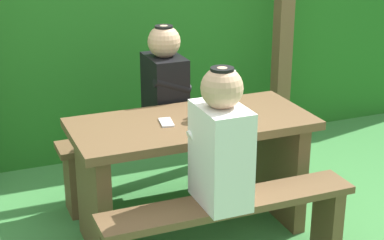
{
  "coord_description": "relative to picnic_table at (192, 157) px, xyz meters",
  "views": [
    {
      "loc": [
        -1.27,
        -3.11,
        1.97
      ],
      "look_at": [
        0.0,
        0.0,
        0.73
      ],
      "focal_mm": 58.06,
      "sensor_mm": 36.0,
      "label": 1
    }
  ],
  "objects": [
    {
      "name": "ground_plane",
      "position": [
        0.0,
        0.0,
        -0.5
      ],
      "size": [
        12.0,
        12.0,
        0.0
      ],
      "primitive_type": "plane",
      "color": "#3E8340"
    },
    {
      "name": "hedge_backdrop",
      "position": [
        0.0,
        1.87,
        0.46
      ],
      "size": [
        6.4,
        1.07,
        1.92
      ],
      "primitive_type": "cube",
      "color": "#246B20",
      "rests_on": "ground_plane"
    },
    {
      "name": "pergola_post_right",
      "position": [
        1.2,
        1.05,
        0.47
      ],
      "size": [
        0.12,
        0.12,
        1.94
      ],
      "primitive_type": "cube",
      "color": "brown",
      "rests_on": "ground_plane"
    },
    {
      "name": "picnic_table",
      "position": [
        0.0,
        0.0,
        0.0
      ],
      "size": [
        1.4,
        0.64,
        0.74
      ],
      "color": "brown",
      "rests_on": "ground_plane"
    },
    {
      "name": "bench_near",
      "position": [
        0.0,
        -0.52,
        -0.17
      ],
      "size": [
        1.4,
        0.24,
        0.47
      ],
      "color": "brown",
      "rests_on": "ground_plane"
    },
    {
      "name": "bench_far",
      "position": [
        0.0,
        0.52,
        -0.17
      ],
      "size": [
        1.4,
        0.24,
        0.47
      ],
      "color": "brown",
      "rests_on": "ground_plane"
    },
    {
      "name": "person_white_shirt",
      "position": [
        -0.06,
        -0.52,
        0.3
      ],
      "size": [
        0.25,
        0.35,
        0.72
      ],
      "color": "white",
      "rests_on": "bench_near"
    },
    {
      "name": "person_black_coat",
      "position": [
        0.02,
        0.52,
        0.3
      ],
      "size": [
        0.25,
        0.35,
        0.72
      ],
      "color": "black",
      "rests_on": "bench_far"
    },
    {
      "name": "drinking_glass",
      "position": [
        0.03,
        -0.03,
        0.28
      ],
      "size": [
        0.08,
        0.08,
        0.08
      ],
      "primitive_type": "cylinder",
      "color": "silver",
      "rests_on": "picnic_table"
    },
    {
      "name": "bottle_left",
      "position": [
        0.3,
        0.09,
        0.33
      ],
      "size": [
        0.06,
        0.06,
        0.24
      ],
      "color": "silver",
      "rests_on": "picnic_table"
    },
    {
      "name": "bottle_right",
      "position": [
        0.16,
        0.07,
        0.33
      ],
      "size": [
        0.06,
        0.06,
        0.23
      ],
      "color": "silver",
      "rests_on": "picnic_table"
    },
    {
      "name": "bottle_center",
      "position": [
        0.2,
        -0.04,
        0.32
      ],
      "size": [
        0.06,
        0.06,
        0.22
      ],
      "color": "silver",
      "rests_on": "picnic_table"
    },
    {
      "name": "cell_phone",
      "position": [
        -0.16,
        0.01,
        0.24
      ],
      "size": [
        0.09,
        0.15,
        0.01
      ],
      "primitive_type": "cube",
      "rotation": [
        0.0,
        0.0,
        -0.17
      ],
      "color": "silver",
      "rests_on": "picnic_table"
    }
  ]
}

